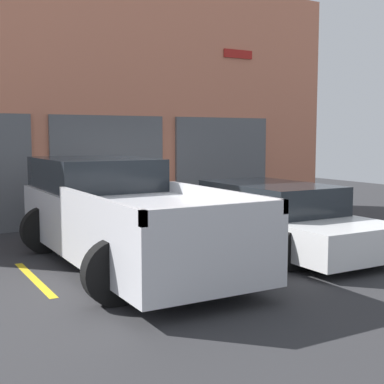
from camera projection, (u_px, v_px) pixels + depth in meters
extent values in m
plane|color=#2D2D30|center=(174.00, 245.00, 10.44)|extent=(28.00, 28.00, 0.00)
cube|color=#D17A5B|center=(111.00, 99.00, 12.98)|extent=(12.77, 0.60, 6.00)
cube|color=#595B60|center=(109.00, 170.00, 12.76)|extent=(2.83, 0.08, 2.60)
cube|color=#595B60|center=(222.00, 166.00, 14.35)|extent=(2.83, 0.08, 2.60)
cube|color=#B21E19|center=(238.00, 54.00, 14.28)|extent=(0.90, 0.03, 0.22)
cube|color=silver|center=(127.00, 225.00, 8.60)|extent=(2.00, 5.58, 0.92)
cube|color=#1E2328|center=(94.00, 173.00, 9.84)|extent=(1.84, 2.51, 0.56)
cube|color=silver|center=(96.00, 203.00, 6.98)|extent=(0.08, 3.07, 0.18)
cube|color=silver|center=(219.00, 195.00, 7.92)|extent=(0.08, 3.07, 0.18)
cube|color=silver|center=(219.00, 212.00, 6.16)|extent=(2.00, 0.08, 0.18)
cylinder|color=black|center=(44.00, 230.00, 9.68)|extent=(0.84, 0.22, 0.84)
cylinder|color=black|center=(135.00, 222.00, 10.56)|extent=(0.84, 0.22, 0.84)
cylinder|color=black|center=(115.00, 272.00, 6.69)|extent=(0.84, 0.22, 0.84)
cylinder|color=black|center=(233.00, 256.00, 7.57)|extent=(0.84, 0.22, 0.84)
cube|color=white|center=(274.00, 226.00, 10.09)|extent=(1.83, 4.78, 0.56)
cube|color=#1E2328|center=(270.00, 197.00, 10.14)|extent=(1.61, 2.63, 0.52)
cylinder|color=black|center=(197.00, 223.00, 10.99)|extent=(0.65, 0.22, 0.65)
cylinder|color=black|center=(260.00, 217.00, 11.78)|extent=(0.65, 0.22, 0.65)
cylinder|color=black|center=(292.00, 250.00, 8.43)|extent=(0.65, 0.22, 0.65)
cylinder|color=black|center=(364.00, 240.00, 9.22)|extent=(0.65, 0.22, 0.65)
cube|color=gold|center=(34.00, 279.00, 7.93)|extent=(0.12, 2.20, 0.01)
cube|color=gold|center=(206.00, 256.00, 9.40)|extent=(0.12, 2.20, 0.01)
cube|color=gold|center=(331.00, 240.00, 10.87)|extent=(0.12, 2.20, 0.01)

